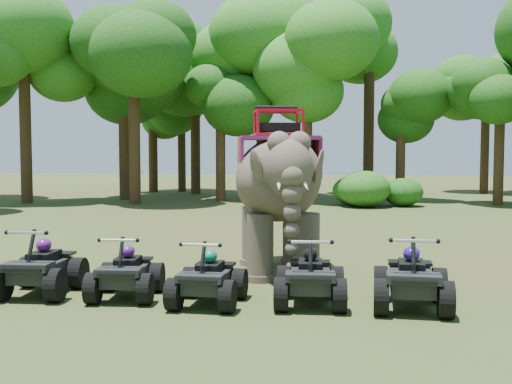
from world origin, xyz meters
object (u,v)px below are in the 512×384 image
(elephant, at_px, (279,189))
(atv_1, at_px, (126,266))
(atv_4, at_px, (412,271))
(atv_3, at_px, (310,270))
(atv_2, at_px, (208,271))
(atv_0, at_px, (41,261))

(elephant, height_order, atv_1, elephant)
(elephant, distance_m, atv_4, 4.29)
(atv_1, bearing_deg, atv_4, -6.18)
(elephant, bearing_deg, atv_3, -85.39)
(elephant, relative_size, atv_2, 2.77)
(atv_1, bearing_deg, atv_2, -15.70)
(elephant, xyz_separation_m, atv_0, (-4.42, -2.93, -1.26))
(atv_1, xyz_separation_m, atv_2, (1.69, -0.31, -0.00))
(elephant, distance_m, atv_0, 5.45)
(elephant, bearing_deg, atv_1, -144.02)
(atv_0, bearing_deg, atv_4, -3.46)
(atv_3, bearing_deg, atv_2, -175.26)
(atv_0, height_order, atv_4, atv_4)
(elephant, bearing_deg, atv_0, -158.54)
(atv_2, relative_size, atv_4, 0.91)
(elephant, xyz_separation_m, atv_3, (0.90, -3.02, -1.29))
(atv_2, height_order, atv_4, atv_4)
(atv_1, bearing_deg, atv_3, -6.04)
(atv_2, bearing_deg, atv_4, 5.31)
(elephant, height_order, atv_4, elephant)
(atv_0, distance_m, atv_3, 5.33)
(atv_0, height_order, atv_2, atv_0)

